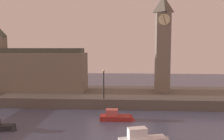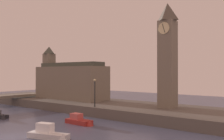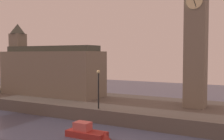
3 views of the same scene
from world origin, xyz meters
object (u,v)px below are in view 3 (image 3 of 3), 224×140
(clock_tower, at_px, (196,36))
(parliament_hall, at_px, (49,71))
(boat_dinghy_red, at_px, (91,133))
(streetlamp, at_px, (98,85))

(clock_tower, height_order, parliament_hall, clock_tower)
(clock_tower, bearing_deg, boat_dinghy_red, -120.82)
(parliament_hall, height_order, boat_dinghy_red, parliament_hall)
(parliament_hall, distance_m, boat_dinghy_red, 18.62)
(clock_tower, distance_m, streetlamp, 12.17)
(clock_tower, relative_size, boat_dinghy_red, 3.52)
(clock_tower, bearing_deg, parliament_hall, -179.09)
(streetlamp, height_order, boat_dinghy_red, streetlamp)
(parliament_hall, bearing_deg, boat_dinghy_red, -37.30)
(streetlamp, bearing_deg, clock_tower, 33.33)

